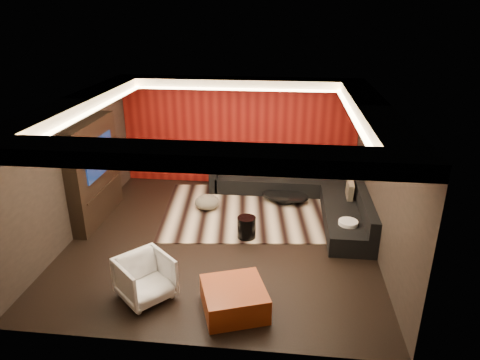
# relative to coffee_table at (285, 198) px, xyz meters

# --- Properties ---
(floor) EXTENTS (6.00, 6.00, 0.02)m
(floor) POSITION_rel_coffee_table_xyz_m (-1.25, -1.85, -0.12)
(floor) COLOR black
(floor) RESTS_ON ground
(ceiling) EXTENTS (6.00, 6.00, 0.02)m
(ceiling) POSITION_rel_coffee_table_xyz_m (-1.25, -1.85, 2.70)
(ceiling) COLOR silver
(ceiling) RESTS_ON ground
(wall_back) EXTENTS (6.00, 0.02, 2.80)m
(wall_back) POSITION_rel_coffee_table_xyz_m (-1.25, 1.16, 1.29)
(wall_back) COLOR black
(wall_back) RESTS_ON ground
(wall_left) EXTENTS (0.02, 6.00, 2.80)m
(wall_left) POSITION_rel_coffee_table_xyz_m (-4.26, -1.85, 1.29)
(wall_left) COLOR black
(wall_left) RESTS_ON ground
(wall_right) EXTENTS (0.02, 6.00, 2.80)m
(wall_right) POSITION_rel_coffee_table_xyz_m (1.76, -1.85, 1.29)
(wall_right) COLOR black
(wall_right) RESTS_ON ground
(red_feature_wall) EXTENTS (5.98, 0.05, 2.78)m
(red_feature_wall) POSITION_rel_coffee_table_xyz_m (-1.25, 1.12, 1.29)
(red_feature_wall) COLOR #6B0C0A
(red_feature_wall) RESTS_ON ground
(soffit_back) EXTENTS (6.00, 0.60, 0.22)m
(soffit_back) POSITION_rel_coffee_table_xyz_m (-1.25, 0.85, 2.58)
(soffit_back) COLOR silver
(soffit_back) RESTS_ON ground
(soffit_front) EXTENTS (6.00, 0.60, 0.22)m
(soffit_front) POSITION_rel_coffee_table_xyz_m (-1.25, -4.55, 2.58)
(soffit_front) COLOR silver
(soffit_front) RESTS_ON ground
(soffit_left) EXTENTS (0.60, 4.80, 0.22)m
(soffit_left) POSITION_rel_coffee_table_xyz_m (-3.95, -1.85, 2.58)
(soffit_left) COLOR silver
(soffit_left) RESTS_ON ground
(soffit_right) EXTENTS (0.60, 4.80, 0.22)m
(soffit_right) POSITION_rel_coffee_table_xyz_m (1.45, -1.85, 2.58)
(soffit_right) COLOR silver
(soffit_right) RESTS_ON ground
(cove_back) EXTENTS (4.80, 0.08, 0.04)m
(cove_back) POSITION_rel_coffee_table_xyz_m (-1.25, 0.51, 2.49)
(cove_back) COLOR #FFD899
(cove_back) RESTS_ON ground
(cove_front) EXTENTS (4.80, 0.08, 0.04)m
(cove_front) POSITION_rel_coffee_table_xyz_m (-1.25, -4.21, 2.49)
(cove_front) COLOR #FFD899
(cove_front) RESTS_ON ground
(cove_left) EXTENTS (0.08, 4.80, 0.04)m
(cove_left) POSITION_rel_coffee_table_xyz_m (-3.61, -1.85, 2.49)
(cove_left) COLOR #FFD899
(cove_left) RESTS_ON ground
(cove_right) EXTENTS (0.08, 4.80, 0.04)m
(cove_right) POSITION_rel_coffee_table_xyz_m (1.11, -1.85, 2.49)
(cove_right) COLOR #FFD899
(cove_right) RESTS_ON ground
(tv_surround) EXTENTS (0.30, 2.00, 2.20)m
(tv_surround) POSITION_rel_coffee_table_xyz_m (-4.10, -1.25, 0.99)
(tv_surround) COLOR black
(tv_surround) RESTS_ON ground
(tv_screen) EXTENTS (0.04, 1.30, 0.80)m
(tv_screen) POSITION_rel_coffee_table_xyz_m (-3.94, -1.25, 1.34)
(tv_screen) COLOR black
(tv_screen) RESTS_ON ground
(tv_shelf) EXTENTS (0.04, 1.60, 0.04)m
(tv_shelf) POSITION_rel_coffee_table_xyz_m (-3.94, -1.25, 0.59)
(tv_shelf) COLOR black
(tv_shelf) RESTS_ON ground
(rug) EXTENTS (4.29, 3.40, 0.02)m
(rug) POSITION_rel_coffee_table_xyz_m (-0.75, -0.54, -0.10)
(rug) COLOR beige
(rug) RESTS_ON floor
(coffee_table) EXTENTS (1.27, 1.27, 0.19)m
(coffee_table) POSITION_rel_coffee_table_xyz_m (0.00, 0.00, 0.00)
(coffee_table) COLOR black
(coffee_table) RESTS_ON rug
(drum_stool) EXTENTS (0.46, 0.46, 0.44)m
(drum_stool) POSITION_rel_coffee_table_xyz_m (-0.76, -1.79, 0.13)
(drum_stool) COLOR black
(drum_stool) RESTS_ON rug
(striped_pouf) EXTENTS (0.75, 0.75, 0.32)m
(striped_pouf) POSITION_rel_coffee_table_xyz_m (-1.79, -0.57, 0.07)
(striped_pouf) COLOR beige
(striped_pouf) RESTS_ON rug
(white_side_table) EXTENTS (0.40, 0.40, 0.48)m
(white_side_table) POSITION_rel_coffee_table_xyz_m (1.25, -1.74, 0.13)
(white_side_table) COLOR white
(white_side_table) RESTS_ON floor
(orange_ottoman) EXTENTS (1.19, 1.19, 0.41)m
(orange_ottoman) POSITION_rel_coffee_table_xyz_m (-0.73, -4.03, 0.09)
(orange_ottoman) COLOR #974313
(orange_ottoman) RESTS_ON floor
(armchair) EXTENTS (1.11, 1.11, 0.72)m
(armchair) POSITION_rel_coffee_table_xyz_m (-2.18, -3.88, 0.25)
(armchair) COLOR white
(armchair) RESTS_ON floor
(sectional_sofa) EXTENTS (3.65, 3.50, 0.75)m
(sectional_sofa) POSITION_rel_coffee_table_xyz_m (0.49, 0.01, 0.15)
(sectional_sofa) COLOR black
(sectional_sofa) RESTS_ON floor
(throw_pillows) EXTENTS (2.96, 1.71, 0.50)m
(throw_pillows) POSITION_rel_coffee_table_xyz_m (0.01, 0.42, 0.51)
(throw_pillows) COLOR beige
(throw_pillows) RESTS_ON sectional_sofa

